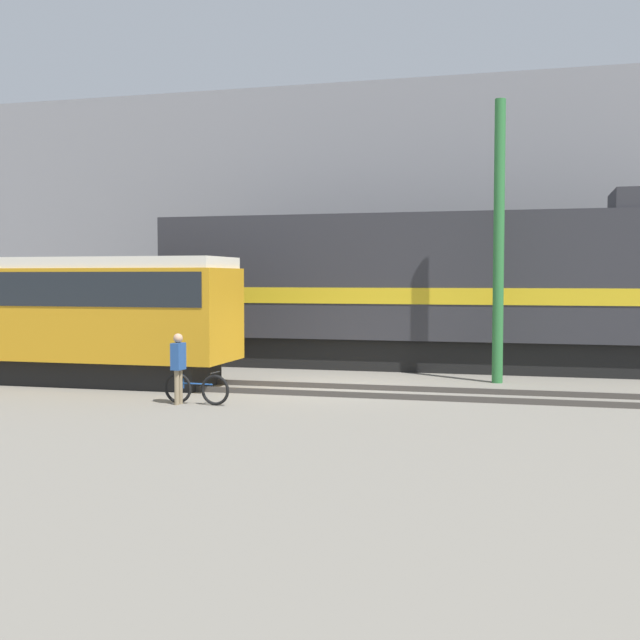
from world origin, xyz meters
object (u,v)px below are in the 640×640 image
Objects in this scene: streetcar at (64,311)px; person at (178,362)px; freight_locomotive at (429,288)px; bicycle at (196,389)px; utility_pole_left at (499,242)px.

streetcar reaches higher than person.
freight_locomotive is 9.97m from bicycle.
person reaches higher than bicycle.
bicycle is 9.40m from utility_pole_left.
streetcar is (-9.39, -6.08, -0.59)m from freight_locomotive.
freight_locomotive is at bearing 62.17° from person.
utility_pole_left is at bearing 40.81° from bicycle.
freight_locomotive is 10.32× the size of bicycle.
bicycle is at bearing -139.19° from utility_pole_left.
streetcar is at bearing -165.43° from utility_pole_left.
utility_pole_left is (2.31, -3.04, 1.33)m from freight_locomotive.
person is at bearing -30.37° from streetcar.
streetcar is 5.99m from bicycle.
streetcar is 5.90× the size of person.
person is (-0.39, -0.12, 0.64)m from bicycle.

